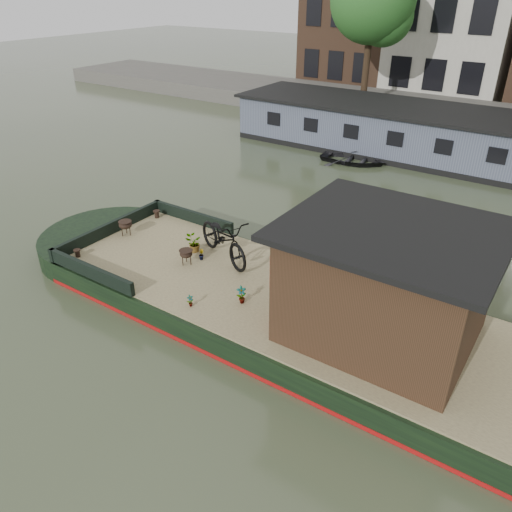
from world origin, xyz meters
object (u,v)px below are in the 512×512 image
Objects in this scene: potted_plant_a at (241,295)px; brazier_rear at (126,228)px; brazier_front at (186,257)px; cabin at (385,282)px; dinghy at (353,156)px; bicycle at (224,238)px.

potted_plant_a and brazier_rear have the same top height.
cabin is at bearing 1.05° from brazier_front.
dinghy is at bearing 80.43° from brazier_rear.
potted_plant_a reaches higher than brazier_front.
bicycle is 1.06m from brazier_front.
brazier_rear reaches higher than brazier_front.
brazier_front is at bearing 176.08° from dinghy.
brazier_rear is at bearing 163.47° from dinghy.
dinghy is at bearing 93.04° from brazier_front.
potted_plant_a is at bearing -166.09° from cabin.
cabin is at bearing -1.46° from brazier_rear.
dinghy is at bearing 102.94° from potted_plant_a.
bicycle is 5.24× the size of potted_plant_a.
bicycle is 5.23× the size of brazier_rear.
potted_plant_a is 12.57m from dinghy.
cabin is 4.63m from bicycle.
cabin is 12.96m from dinghy.
brazier_front is at bearing 164.63° from bicycle.
bicycle reaches higher than brazier_front.
bicycle is at bearing 171.52° from cabin.
cabin is 10.01× the size of brazier_front.
cabin reaches higher than bicycle.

